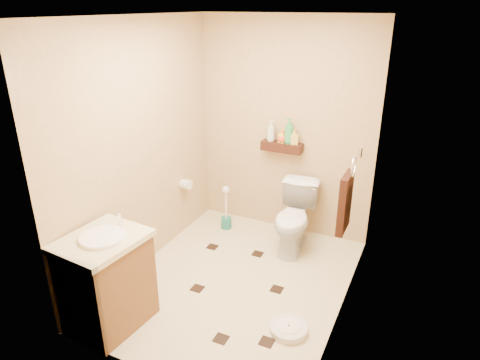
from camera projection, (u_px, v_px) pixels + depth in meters
The scene contains 19 objects.
ground at pixel (236, 281), 4.12m from camera, with size 2.50×2.50×0.00m, color beige.
wall_back at pixel (285, 129), 4.71m from camera, with size 2.00×0.04×2.40m, color tan.
wall_front at pixel (147, 230), 2.62m from camera, with size 2.00×0.04×2.40m, color tan.
wall_left at pixel (141, 149), 4.06m from camera, with size 0.04×2.50×2.40m, color tan.
wall_right at pixel (353, 185), 3.27m from camera, with size 0.04×2.50×2.40m, color tan.
ceiling at pixel (235, 15), 3.21m from camera, with size 2.00×2.50×0.02m, color white.
wall_shelf at pixel (282, 147), 4.71m from camera, with size 0.46×0.14×0.10m, color #36180E.
floor_accents at pixel (238, 288), 4.02m from camera, with size 1.19×1.39×0.01m.
toilet at pixel (294, 218), 4.57m from camera, with size 0.40×0.70×0.72m, color white.
vanity at pixel (107, 280), 3.45m from camera, with size 0.60×0.71×0.93m.
bathroom_scale at pixel (289, 329), 3.48m from camera, with size 0.31×0.31×0.06m.
toilet_brush at pixel (226, 214), 5.04m from camera, with size 0.12×0.12×0.54m.
towel_ring at pixel (346, 200), 3.61m from camera, with size 0.12×0.30×0.76m.
toilet_paper at pixel (186, 184), 4.81m from camera, with size 0.12×0.11×0.12m.
bottle_a at pixel (271, 131), 4.70m from camera, with size 0.09×0.09×0.23m, color silver.
bottle_b at pixel (282, 136), 4.66m from camera, with size 0.07×0.07×0.15m, color yellow.
bottle_c at pixel (282, 137), 4.67m from camera, with size 0.11×0.11×0.14m, color #F3401C.
bottle_d at pixel (289, 131), 4.61m from camera, with size 0.11×0.11×0.28m, color green.
bottle_e at pixel (294, 136), 4.61m from camera, with size 0.08×0.08×0.17m, color #F3C351.
Camera 1 is at (1.50, -3.09, 2.49)m, focal length 32.00 mm.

